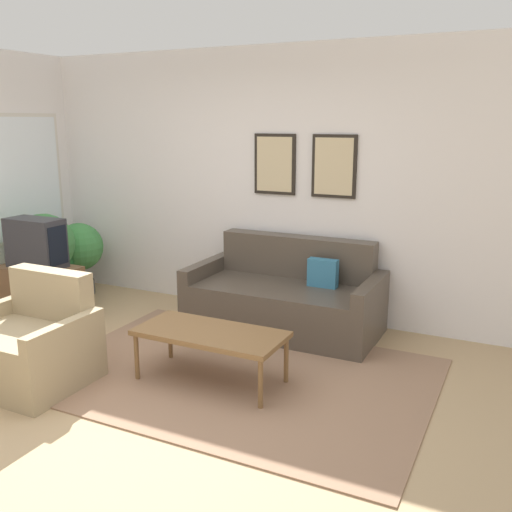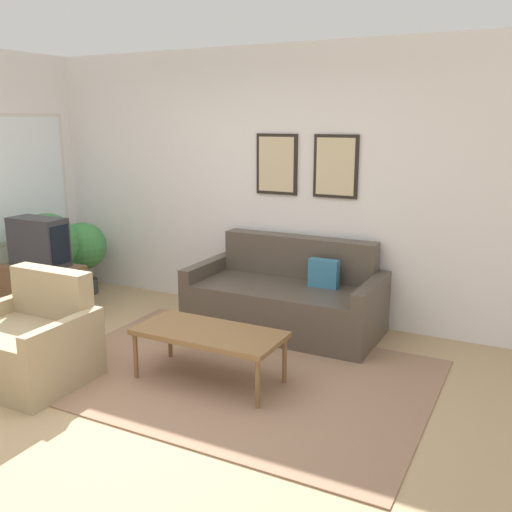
# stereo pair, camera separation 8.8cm
# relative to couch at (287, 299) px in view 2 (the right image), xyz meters

# --- Properties ---
(ground_plane) EXTENTS (16.00, 16.00, 0.00)m
(ground_plane) POSITION_rel_couch_xyz_m (-0.51, -2.01, -0.30)
(ground_plane) COLOR tan
(area_rug) EXTENTS (3.01, 2.10, 0.01)m
(area_rug) POSITION_rel_couch_xyz_m (0.06, -1.14, -0.30)
(area_rug) COLOR #937056
(area_rug) RESTS_ON ground_plane
(wall_back) EXTENTS (8.00, 0.09, 2.70)m
(wall_back) POSITION_rel_couch_xyz_m (-0.50, 0.47, 1.05)
(wall_back) COLOR silver
(wall_back) RESTS_ON ground_plane
(couch) EXTENTS (1.81, 0.90, 0.86)m
(couch) POSITION_rel_couch_xyz_m (0.00, 0.00, 0.00)
(couch) COLOR #4C4238
(couch) RESTS_ON ground_plane
(coffee_table) EXTENTS (1.15, 0.54, 0.42)m
(coffee_table) POSITION_rel_couch_xyz_m (-0.06, -1.32, 0.08)
(coffee_table) COLOR brown
(coffee_table) RESTS_ON ground_plane
(tv_stand) EXTENTS (0.80, 0.44, 0.57)m
(tv_stand) POSITION_rel_couch_xyz_m (-2.27, -0.90, -0.01)
(tv_stand) COLOR brown
(tv_stand) RESTS_ON ground_plane
(tv) EXTENTS (0.58, 0.28, 0.48)m
(tv) POSITION_rel_couch_xyz_m (-2.27, -0.90, 0.51)
(tv) COLOR #2D2D33
(tv) RESTS_ON tv_stand
(armchair) EXTENTS (0.91, 0.76, 0.83)m
(armchair) POSITION_rel_couch_xyz_m (-1.32, -1.92, -0.02)
(armchair) COLOR tan
(armchair) RESTS_ON ground_plane
(potted_plant_tall) EXTENTS (0.64, 0.64, 1.02)m
(potted_plant_tall) POSITION_rel_couch_xyz_m (-2.60, -0.48, 0.36)
(potted_plant_tall) COLOR slate
(potted_plant_tall) RESTS_ON ground_plane
(potted_plant_by_window) EXTENTS (0.54, 0.54, 0.84)m
(potted_plant_by_window) POSITION_rel_couch_xyz_m (-2.58, 0.01, 0.22)
(potted_plant_by_window) COLOR #383D42
(potted_plant_by_window) RESTS_ON ground_plane
(potted_plant_small) EXTENTS (0.39, 0.39, 0.64)m
(potted_plant_small) POSITION_rel_couch_xyz_m (-2.65, -0.26, 0.07)
(potted_plant_small) COLOR #935638
(potted_plant_small) RESTS_ON ground_plane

